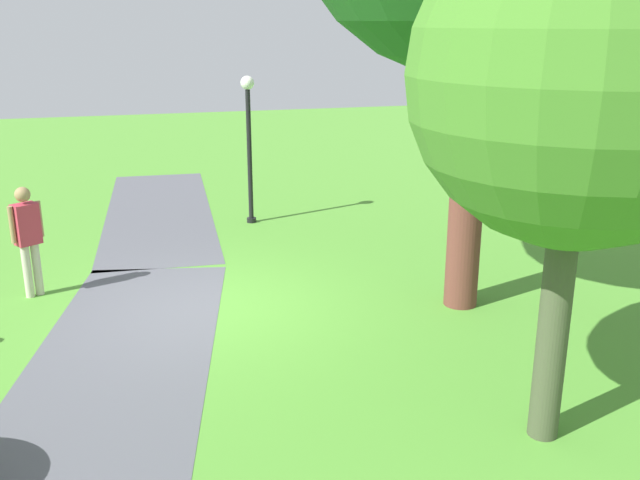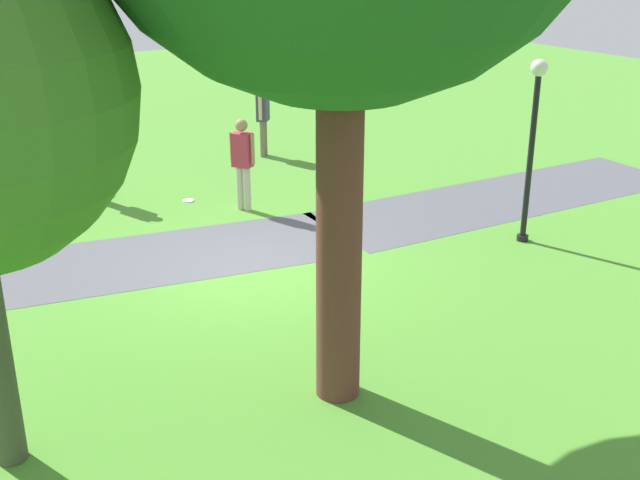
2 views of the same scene
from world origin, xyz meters
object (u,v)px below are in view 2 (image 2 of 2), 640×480
lamp_post (533,131)px  passerby_on_path (243,158)px  woman_with_handbag (94,151)px  handbag_on_grass (98,187)px  frisbee_on_grass (188,201)px  man_near_boulder (263,113)px

lamp_post → passerby_on_path: (3.27, -4.06, -0.91)m
lamp_post → passerby_on_path: size_ratio=1.76×
woman_with_handbag → handbag_on_grass: woman_with_handbag is taller
lamp_post → passerby_on_path: lamp_post is taller
lamp_post → handbag_on_grass: (5.30, -6.53, -1.80)m
woman_with_handbag → frisbee_on_grass: woman_with_handbag is taller
lamp_post → man_near_boulder: lamp_post is taller
man_near_boulder → frisbee_on_grass: bearing=36.3°
woman_with_handbag → passerby_on_path: (-2.18, 2.03, 0.02)m
woman_with_handbag → man_near_boulder: man_near_boulder is taller
lamp_post → man_near_boulder: 7.38m
lamp_post → frisbee_on_grass: (3.96, -5.11, -1.93)m
lamp_post → frisbee_on_grass: bearing=-52.3°
passerby_on_path → woman_with_handbag: bearing=-43.0°
passerby_on_path → lamp_post: bearing=128.8°
passerby_on_path → man_near_boulder: bearing=-124.8°
woman_with_handbag → passerby_on_path: passerby_on_path is taller
lamp_post → frisbee_on_grass: lamp_post is taller
passerby_on_path → handbag_on_grass: (2.04, -2.46, -0.89)m
passerby_on_path → handbag_on_grass: size_ratio=4.63×
passerby_on_path → frisbee_on_grass: size_ratio=7.63×
man_near_boulder → frisbee_on_grass: man_near_boulder is taller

